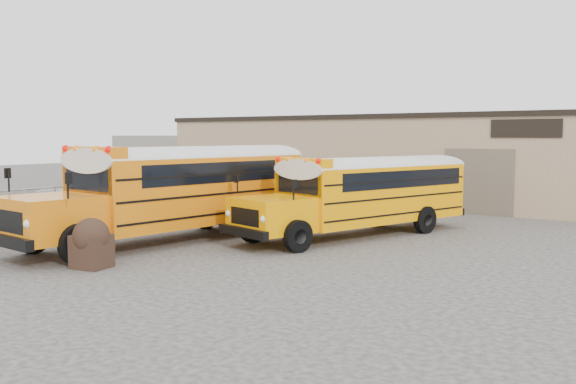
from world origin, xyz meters
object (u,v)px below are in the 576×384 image
Objects in this scene: school_bus_right at (463,182)px; car_dark at (154,190)px; school_bus_left at (305,175)px; tarp_bundle at (91,242)px; car_white at (61,202)px.

school_bus_right reaches higher than car_dark.
school_bus_left is 1.13× the size of school_bus_right.
tarp_bundle is (0.78, -11.62, -1.21)m from school_bus_left.
tarp_bundle reaches higher than car_white.
tarp_bundle is 12.41m from car_white.
car_white is at bearing -152.45° from school_bus_left.
school_bus_right reaches higher than car_white.
car_dark is at bearing -170.93° from school_bus_right.
school_bus_right is at bearing -53.66° from car_dark.
tarp_bundle is (-4.81, -15.15, -0.97)m from school_bus_right.
car_dark is (-10.29, 1.00, -1.20)m from school_bus_left.
school_bus_right is (5.60, 3.53, -0.24)m from school_bus_left.
school_bus_right is 15.93m from tarp_bundle.
school_bus_left is 2.68× the size of car_dark.
car_dark reaches higher than car_white.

